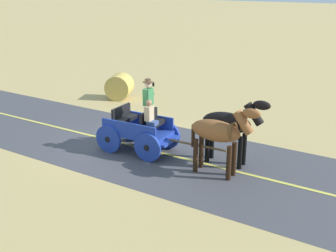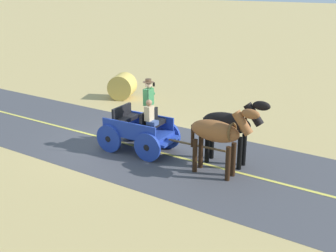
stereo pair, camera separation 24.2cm
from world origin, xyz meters
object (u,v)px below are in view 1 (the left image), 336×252
horse_off_side (219,133)px  horse_near_side (230,124)px  hay_bale (119,87)px  horse_drawn_carriage (140,128)px

horse_off_side → horse_near_side: bearing=-176.9°
horse_off_side → hay_bale: bearing=-123.5°
horse_drawn_carriage → horse_near_side: (-0.60, 3.00, 0.51)m
horse_near_side → horse_off_side: 0.88m
horse_drawn_carriage → horse_off_side: size_ratio=2.04×
horse_off_side → horse_drawn_carriage: bearing=-95.2°
horse_near_side → hay_bale: bearing=-119.0°
horse_drawn_carriage → horse_near_side: 3.10m
horse_near_side → hay_bale: 8.97m
horse_near_side → horse_off_side: size_ratio=1.00×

